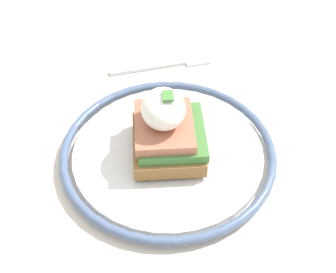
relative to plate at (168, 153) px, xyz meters
The scene contains 4 objects.
dining_table 0.13m from the plate, 145.95° to the left, with size 1.16×0.78×0.78m.
plate is the anchor object (origin of this frame).
sandwich 0.04m from the plate, 154.77° to the right, with size 0.12×0.08×0.08m.
fork 0.18m from the plate, behind, with size 0.04×0.15×0.00m.
Camera 1 is at (0.40, -0.04, 1.20)m, focal length 50.00 mm.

